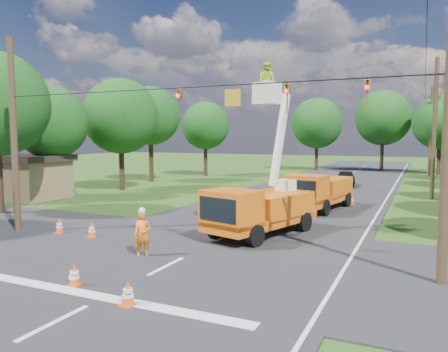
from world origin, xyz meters
The scene contains 28 objects.
ground centered at (0.00, 20.00, 0.00)m, with size 140.00×140.00×0.00m, color #294915.
road_main centered at (0.00, 20.00, 0.00)m, with size 12.00×100.00×0.06m, color black.
road_cross centered at (0.00, 2.00, 0.00)m, with size 56.00×10.00×0.07m, color black.
stop_bar centered at (0.00, -3.20, 0.00)m, with size 9.00×0.45×0.02m, color silver.
edge_line centered at (5.60, 20.00, 0.00)m, with size 0.12×90.00×0.02m, color silver.
bucket_truck centered at (1.28, 5.84, 1.64)m, with size 3.84×6.42×7.76m.
second_truck centered at (2.13, 13.81, 1.19)m, with size 3.20×6.40×2.30m.
ground_worker centered at (-1.54, 0.80, 0.85)m, with size 0.62×0.41×1.71m, color orange.
distant_car centered at (1.52, 27.80, 0.69)m, with size 1.63×4.06×1.38m, color black.
traffic_cone_0 centered at (-1.48, -2.77, 0.36)m, with size 0.38×0.38×0.71m.
traffic_cone_1 centered at (0.93, -3.37, 0.36)m, with size 0.38×0.38×0.71m.
traffic_cone_2 centered at (1.16, 7.99, 0.36)m, with size 0.38×0.38×0.71m.
traffic_cone_3 centered at (1.75, 11.56, 0.36)m, with size 0.38×0.38×0.71m.
traffic_cone_4 centered at (-5.33, 2.36, 0.36)m, with size 0.38×0.38×0.71m.
traffic_cone_5 centered at (-7.33, 2.46, 0.36)m, with size 0.38×0.38×0.71m.
traffic_cone_7 centered at (3.72, 16.57, 0.36)m, with size 0.38×0.38×0.71m.
pole_right_mid centered at (8.50, 22.00, 5.11)m, with size 1.80×0.30×10.00m.
pole_right_far centered at (8.50, 42.00, 5.11)m, with size 1.80×0.30×10.00m.
pole_left centered at (-9.50, 2.00, 4.50)m, with size 0.30×0.30×9.00m.
signal_span centered at (2.23, 1.99, 5.88)m, with size 18.00×0.29×1.07m.
shed centered at (-18.00, 10.00, 1.62)m, with size 5.50×4.50×3.15m.
tree_left_c centered at (-16.50, 11.00, 5.44)m, with size 5.20×5.20×8.06m.
tree_left_d centered at (-15.00, 17.00, 6.12)m, with size 6.20×6.20×9.24m.
tree_left_e centered at (-16.80, 24.00, 6.49)m, with size 5.80×5.80×9.41m.
tree_left_f centered at (-14.80, 32.00, 5.69)m, with size 5.40×5.40×8.40m.
tree_far_a centered at (-5.00, 45.00, 6.19)m, with size 6.60×6.60×9.50m.
tree_far_b centered at (3.00, 47.00, 6.81)m, with size 7.00×7.00×10.32m.
tree_far_c centered at (9.50, 44.00, 6.06)m, with size 6.20×6.20×9.18m.
Camera 1 is at (7.87, -12.44, 4.48)m, focal length 35.00 mm.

